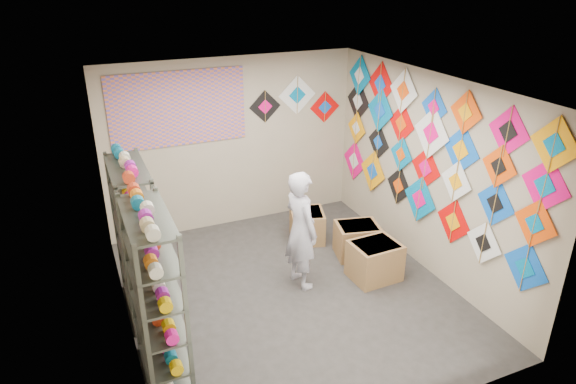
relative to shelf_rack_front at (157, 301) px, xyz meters
name	(u,v)px	position (x,y,z in m)	size (l,w,h in m)	color
ground	(290,293)	(1.78, 0.85, -0.95)	(4.50, 4.50, 0.00)	#302D2A
room_walls	(290,176)	(1.78, 0.85, 0.69)	(4.50, 4.50, 4.50)	tan
shelf_rack_front	(157,301)	(0.00, 0.00, 0.00)	(0.40, 1.10, 1.90)	#4C5147
shelf_rack_back	(137,240)	(0.00, 1.30, 0.00)	(0.40, 1.10, 1.90)	#4C5147
string_spools	(145,260)	(0.00, 0.65, 0.10)	(0.12, 2.36, 0.12)	#F51393
kite_wall_display	(424,151)	(3.76, 0.94, 0.70)	(0.06, 4.33, 2.09)	blue
back_wall_kites	(297,102)	(2.87, 3.09, 0.97)	(1.58, 0.02, 0.83)	black
poster	(179,109)	(0.98, 3.08, 1.05)	(2.00, 0.01, 1.10)	#6450AD
shopkeeper	(301,230)	(2.00, 1.02, -0.15)	(0.47, 0.64, 1.60)	silver
carton_a	(375,261)	(2.97, 0.73, -0.69)	(0.63, 0.52, 0.52)	#A07945
carton_b	(357,240)	(3.06, 1.35, -0.70)	(0.60, 0.49, 0.49)	#A07945
carton_c	(307,226)	(2.60, 2.06, -0.71)	(0.49, 0.54, 0.47)	#A07945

